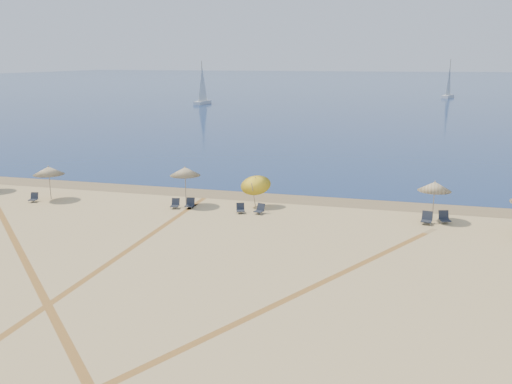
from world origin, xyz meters
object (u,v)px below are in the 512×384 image
chair_7 (427,218)px  chair_8 (444,218)px  umbrella_1 (49,171)px  umbrella_4 (435,186)px  sailboat_0 (202,91)px  chair_3 (175,204)px  chair_4 (190,204)px  umbrella_2 (185,171)px  chair_2 (34,198)px  chair_6 (260,209)px  sailboat_1 (449,86)px  umbrella_3 (255,182)px  chair_5 (240,209)px

chair_7 → chair_8: (1.01, 0.48, -0.01)m
umbrella_1 → umbrella_4: 25.38m
chair_8 → sailboat_0: 90.81m
chair_3 → chair_8: 16.78m
chair_4 → umbrella_2: bearing=124.4°
chair_2 → sailboat_0: 83.07m
chair_2 → chair_8: (26.72, 1.98, 0.04)m
umbrella_1 → umbrella_2: (9.65, 0.93, 0.27)m
chair_6 → sailboat_0: (-33.38, 80.02, 2.46)m
chair_6 → sailboat_1: sailboat_1 is taller
umbrella_1 → umbrella_3: (14.20, 1.76, -0.36)m
chair_2 → chair_8: bearing=-6.2°
umbrella_2 → chair_4: size_ratio=3.76×
umbrella_1 → chair_5: umbrella_1 is taller
umbrella_3 → chair_6: umbrella_3 is taller
umbrella_4 → chair_8: size_ratio=2.96×
umbrella_1 → umbrella_2: bearing=5.5°
chair_4 → chair_6: 4.73m
umbrella_1 → umbrella_3: size_ratio=0.99×
umbrella_2 → chair_3: bearing=-114.8°
chair_2 → chair_6: 15.67m
chair_2 → chair_5: bearing=-6.7°
umbrella_1 → chair_8: bearing=2.4°
chair_4 → chair_5: size_ratio=0.96×
umbrella_4 → chair_2: 26.23m
umbrella_1 → umbrella_4: bearing=3.2°
umbrella_3 → umbrella_4: umbrella_4 is taller
chair_3 → sailboat_1: size_ratio=0.07×
chair_6 → chair_8: size_ratio=0.89×
umbrella_4 → chair_7: bearing=-113.7°
umbrella_2 → chair_7: 15.47m
umbrella_4 → chair_3: 16.26m
chair_4 → chair_2: bearing=-179.9°
umbrella_1 → chair_6: 15.01m
chair_2 → sailboat_1: sailboat_1 is taller
umbrella_2 → chair_8: 16.47m
umbrella_2 → sailboat_1: bearing=78.1°
chair_8 → sailboat_1: bearing=70.1°
umbrella_1 → umbrella_3: umbrella_3 is taller
chair_5 → chair_6: (1.23, 0.14, 0.01)m
umbrella_2 → chair_3: size_ratio=3.91×
chair_5 → sailboat_0: 86.41m
chair_3 → umbrella_2: bearing=57.5°
chair_8 → sailboat_1: size_ratio=0.09×
umbrella_3 → chair_6: (0.71, -1.54, -1.39)m
chair_2 → chair_6: size_ratio=0.93×
umbrella_2 → sailboat_1: 116.12m
chair_6 → sailboat_1: size_ratio=0.08×
chair_2 → chair_8: chair_8 is taller
sailboat_1 → chair_4: bearing=-83.9°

